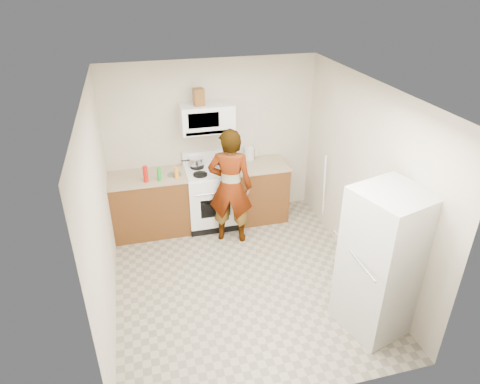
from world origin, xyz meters
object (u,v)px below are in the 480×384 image
object	(u,v)px
microwave	(207,118)
saucepan	(196,162)
person	(230,187)
kettle	(249,153)
fridge	(383,262)
gas_range	(211,196)

from	to	relation	value
microwave	saucepan	xyz separation A→B (m)	(-0.19, 0.04, -0.69)
saucepan	person	bearing A→B (deg)	-60.75
person	kettle	distance (m)	0.89
kettle	saucepan	bearing A→B (deg)	178.56
person	kettle	xyz separation A→B (m)	(0.48, 0.73, 0.16)
fridge	person	bearing A→B (deg)	103.69
person	fridge	world-z (taller)	person
person	fridge	bearing A→B (deg)	140.14
gas_range	fridge	distance (m)	2.93
gas_range	fridge	bearing A→B (deg)	-61.79
gas_range	saucepan	size ratio (longest dim) A/B	5.53
person	fridge	size ratio (longest dim) A/B	1.02
gas_range	kettle	world-z (taller)	gas_range
microwave	person	size ratio (longest dim) A/B	0.44
gas_range	saucepan	distance (m)	0.58
fridge	saucepan	size ratio (longest dim) A/B	8.33
gas_range	microwave	xyz separation A→B (m)	(0.00, 0.13, 1.21)
microwave	person	world-z (taller)	microwave
gas_range	microwave	bearing A→B (deg)	90.00
kettle	saucepan	distance (m)	0.85
kettle	fridge	bearing A→B (deg)	-81.26
fridge	saucepan	world-z (taller)	fridge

